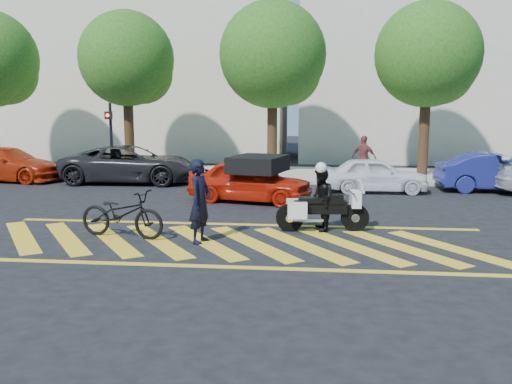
# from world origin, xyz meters

# --- Properties ---
(ground) EXTENTS (90.00, 90.00, 0.00)m
(ground) POSITION_xyz_m (0.00, 0.00, 0.00)
(ground) COLOR black
(ground) RESTS_ON ground
(sidewalk) EXTENTS (60.00, 5.00, 0.15)m
(sidewalk) POSITION_xyz_m (0.00, 12.00, 0.07)
(sidewalk) COLOR #9E998E
(sidewalk) RESTS_ON ground
(crosswalk) EXTENTS (12.33, 4.00, 0.01)m
(crosswalk) POSITION_xyz_m (-0.04, 0.00, 0.00)
(crosswalk) COLOR yellow
(crosswalk) RESTS_ON ground
(building_left) EXTENTS (16.00, 8.00, 10.00)m
(building_left) POSITION_xyz_m (-8.00, 21.00, 5.00)
(building_left) COLOR beige
(building_left) RESTS_ON ground
(building_right) EXTENTS (16.00, 8.00, 11.00)m
(building_right) POSITION_xyz_m (9.00, 21.00, 5.50)
(building_right) COLOR beige
(building_right) RESTS_ON ground
(tree_left) EXTENTS (4.20, 4.20, 7.26)m
(tree_left) POSITION_xyz_m (-6.37, 12.06, 4.99)
(tree_left) COLOR black
(tree_left) RESTS_ON ground
(tree_center) EXTENTS (4.60, 4.60, 7.56)m
(tree_center) POSITION_xyz_m (0.13, 12.06, 5.10)
(tree_center) COLOR black
(tree_center) RESTS_ON ground
(tree_right) EXTENTS (4.40, 4.40, 7.41)m
(tree_right) POSITION_xyz_m (6.63, 12.06, 5.05)
(tree_right) COLOR black
(tree_right) RESTS_ON ground
(signal_pole) EXTENTS (0.28, 0.43, 3.20)m
(signal_pole) POSITION_xyz_m (-6.50, 9.74, 1.92)
(signal_pole) COLOR black
(signal_pole) RESTS_ON ground
(officer_bike) EXTENTS (0.61, 0.78, 1.90)m
(officer_bike) POSITION_xyz_m (-0.67, -0.06, 0.95)
(officer_bike) COLOR black
(officer_bike) RESTS_ON ground
(bicycle) EXTENTS (2.27, 1.19, 1.13)m
(bicycle) POSITION_xyz_m (-2.61, 0.21, 0.57)
(bicycle) COLOR black
(bicycle) RESTS_ON ground
(police_motorcycle) EXTENTS (2.30, 0.78, 1.02)m
(police_motorcycle) POSITION_xyz_m (2.05, 1.37, 0.55)
(police_motorcycle) COLOR black
(police_motorcycle) RESTS_ON ground
(officer_moto) EXTENTS (0.68, 0.83, 1.59)m
(officer_moto) POSITION_xyz_m (2.04, 1.38, 0.79)
(officer_moto) COLOR black
(officer_moto) RESTS_ON ground
(red_convertible) EXTENTS (4.27, 2.54, 1.36)m
(red_convertible) POSITION_xyz_m (-0.18, 5.34, 0.68)
(red_convertible) COLOR #BC1A08
(red_convertible) RESTS_ON ground
(parked_left) EXTENTS (4.99, 2.51, 1.39)m
(parked_left) POSITION_xyz_m (-10.80, 9.20, 0.69)
(parked_left) COLOR #AB240A
(parked_left) RESTS_ON ground
(parked_mid_left) EXTENTS (5.51, 2.65, 1.51)m
(parked_mid_left) POSITION_xyz_m (-5.50, 9.20, 0.76)
(parked_mid_left) COLOR black
(parked_mid_left) RESTS_ON ground
(parked_mid_right) EXTENTS (3.73, 1.56, 1.26)m
(parked_mid_right) POSITION_xyz_m (4.05, 7.80, 0.63)
(parked_mid_right) COLOR white
(parked_mid_right) RESTS_ON ground
(parked_right) EXTENTS (4.25, 1.54, 1.39)m
(parked_right) POSITION_xyz_m (8.46, 8.44, 0.70)
(parked_right) COLOR navy
(parked_right) RESTS_ON ground
(pedestrian_right) EXTENTS (1.11, 0.89, 1.77)m
(pedestrian_right) POSITION_xyz_m (3.83, 10.00, 1.03)
(pedestrian_right) COLOR brown
(pedestrian_right) RESTS_ON sidewalk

